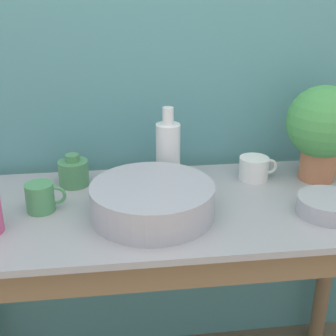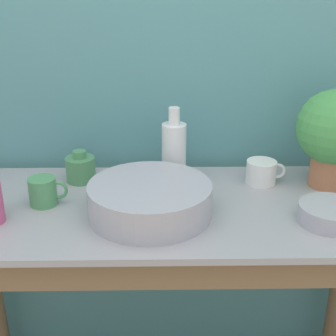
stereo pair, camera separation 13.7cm
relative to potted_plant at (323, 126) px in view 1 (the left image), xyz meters
The scene contains 9 objects.
wall_back 0.60m from the potted_plant, 157.43° to the left, with size 6.00×0.05×2.40m.
counter_table 0.65m from the potted_plant, 163.53° to the right, with size 1.45×0.59×0.81m.
potted_plant is the anchor object (origin of this frame).
bowl_wash_large 0.62m from the potted_plant, 161.64° to the right, with size 0.36×0.36×0.10m.
bottle_tall 0.51m from the potted_plant, behind, with size 0.08×0.08×0.25m.
bottle_short 0.83m from the potted_plant, behind, with size 0.10×0.10×0.11m.
mug_green 0.92m from the potted_plant, behind, with size 0.12×0.08×0.09m.
mug_white 0.26m from the potted_plant, behind, with size 0.13×0.10×0.08m.
bowl_small_steel 0.30m from the potted_plant, 106.51° to the right, with size 0.18×0.18×0.05m.
Camera 1 is at (-0.16, -0.96, 1.46)m, focal length 50.00 mm.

